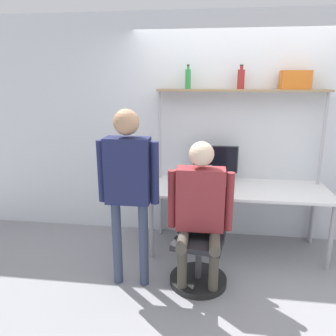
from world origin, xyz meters
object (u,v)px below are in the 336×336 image
object	(u,v)px
cell_phone	(220,192)
storage_box	(295,80)
person_standing	(128,177)
monitor	(215,162)
office_chair	(199,254)
bottle_red	(241,79)
bottle_green	(188,79)
laptop	(198,183)
person_seated	(200,203)

from	to	relation	value
cell_phone	storage_box	world-z (taller)	storage_box
person_standing	monitor	bearing A→B (deg)	52.75
office_chair	bottle_red	size ratio (longest dim) A/B	3.55
cell_phone	storage_box	size ratio (longest dim) A/B	0.48
bottle_green	bottle_red	world-z (taller)	bottle_green
person_standing	bottle_green	bearing A→B (deg)	67.49
office_chair	laptop	bearing A→B (deg)	95.46
monitor	laptop	size ratio (longest dim) A/B	1.73
person_seated	person_standing	world-z (taller)	person_standing
cell_phone	bottle_red	size ratio (longest dim) A/B	0.57
monitor	person_standing	size ratio (longest dim) A/B	0.31
laptop	office_chair	xyz separation A→B (m)	(0.06, -0.59, -0.54)
monitor	bottle_red	size ratio (longest dim) A/B	2.01
monitor	office_chair	xyz separation A→B (m)	(-0.13, -0.91, -0.71)
cell_phone	person_standing	size ratio (longest dim) A/B	0.09
office_chair	person_standing	bearing A→B (deg)	-169.14
bottle_red	person_seated	bearing A→B (deg)	-111.09
laptop	storage_box	bearing A→B (deg)	19.67
monitor	bottle_green	distance (m)	1.01
laptop	office_chair	bearing A→B (deg)	-84.54
person_standing	bottle_red	distance (m)	1.73
bottle_green	bottle_red	bearing A→B (deg)	0.00
cell_phone	storage_box	distance (m)	1.47
person_standing	person_seated	bearing A→B (deg)	7.24
storage_box	office_chair	bearing A→B (deg)	-135.10
bottle_green	storage_box	world-z (taller)	bottle_green
monitor	person_seated	bearing A→B (deg)	-98.20
bottle_green	laptop	bearing A→B (deg)	-67.36
bottle_red	bottle_green	bearing A→B (deg)	180.00
person_seated	bottle_green	size ratio (longest dim) A/B	5.27
person_seated	person_standing	distance (m)	0.70
bottle_red	person_standing	bearing A→B (deg)	-133.75
monitor	person_seated	distance (m)	0.98
cell_phone	person_seated	size ratio (longest dim) A/B	0.11
person_standing	bottle_red	bearing A→B (deg)	46.25
cell_phone	bottle_green	bearing A→B (deg)	131.75
monitor	bottle_green	size ratio (longest dim) A/B	1.97
person_seated	bottle_red	distance (m)	1.55
monitor	bottle_green	bearing A→B (deg)	172.32
bottle_green	monitor	bearing A→B (deg)	-7.68
person_standing	office_chair	bearing A→B (deg)	10.86
person_standing	bottle_red	size ratio (longest dim) A/B	6.47
office_chair	storage_box	xyz separation A→B (m)	(0.96, 0.96, 1.65)
office_chair	bottle_green	size ratio (longest dim) A/B	3.48
person_seated	bottle_green	bearing A→B (deg)	101.43
bottle_red	office_chair	bearing A→B (deg)	-111.64
person_seated	cell_phone	bearing A→B (deg)	70.20
cell_phone	person_standing	bearing A→B (deg)	-143.27
office_chair	bottle_red	distance (m)	1.96
monitor	storage_box	distance (m)	1.25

